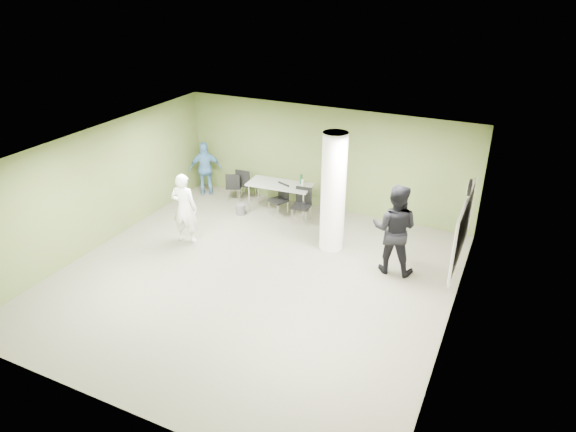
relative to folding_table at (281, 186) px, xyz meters
The scene contains 17 objects.
floor 3.46m from the folding_table, 73.87° to the right, with size 8.00×8.00×0.00m, color #545342.
ceiling 3.95m from the folding_table, 73.87° to the right, with size 8.00×8.00×0.00m, color white.
wall_back 1.36m from the folding_table, 38.82° to the left, with size 8.00×0.02×2.80m, color #545F2D.
wall_left 4.51m from the folding_table, 133.33° to the right, with size 0.02×8.00×2.80m, color #545F2D.
wall_right_cream 5.94m from the folding_table, 33.31° to the right, with size 0.02×8.00×2.80m, color beige.
column 2.39m from the folding_table, 32.71° to the right, with size 0.56×0.56×2.80m, color silver.
whiteboard 5.32m from the folding_table, 22.82° to the right, with size 0.05×2.30×1.30m.
wall_clock 5.51m from the folding_table, 22.81° to the right, with size 0.06×0.32×0.32m.
folding_table is the anchor object (origin of this frame).
wastebasket 1.25m from the folding_table, 145.69° to the right, with size 0.24×0.24×0.28m, color #4C4C4C.
chair_back_left 1.54m from the folding_table, behind, with size 0.54×0.54×0.83m.
chair_back_right 1.34m from the folding_table, 165.89° to the left, with size 0.46×0.46×0.91m.
chair_table_left 0.30m from the folding_table, 66.48° to the right, with size 0.55×0.55×0.85m.
chair_table_right 0.82m from the folding_table, 17.93° to the right, with size 0.49×0.49×0.89m.
woman_white 2.78m from the folding_table, 118.51° to the right, with size 0.63×0.41×1.73m, color white.
man_black 3.87m from the folding_table, 25.42° to the right, with size 0.97×0.76×2.01m, color black.
man_blue 2.47m from the folding_table, behind, with size 0.92×0.38×1.57m, color teal.
Camera 1 is at (4.62, -8.04, 5.97)m, focal length 32.00 mm.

